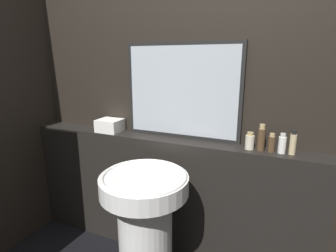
{
  "coord_description": "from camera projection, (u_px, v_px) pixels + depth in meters",
  "views": [
    {
      "loc": [
        0.77,
        -0.37,
        1.47
      ],
      "look_at": [
        0.09,
        1.19,
        1.04
      ],
      "focal_mm": 28.0,
      "sensor_mm": 36.0,
      "label": 1
    }
  ],
  "objects": [
    {
      "name": "mirror",
      "position": [
        182.0,
        91.0,
        1.83
      ],
      "size": [
        0.84,
        0.03,
        0.67
      ],
      "color": "black",
      "rests_on": "vanity_counter"
    },
    {
      "name": "shampoo_bottle",
      "position": [
        250.0,
        141.0,
        1.65
      ],
      "size": [
        0.06,
        0.06,
        0.11
      ],
      "color": "beige",
      "rests_on": "vanity_counter"
    },
    {
      "name": "conditioner_bottle",
      "position": [
        261.0,
        138.0,
        1.62
      ],
      "size": [
        0.05,
        0.05,
        0.17
      ],
      "color": "#4C3823",
      "rests_on": "vanity_counter"
    },
    {
      "name": "vanity_counter",
      "position": [
        162.0,
        195.0,
        2.01
      ],
      "size": [
        2.21,
        0.18,
        0.92
      ],
      "color": "black",
      "rests_on": "ground_plane"
    },
    {
      "name": "pedestal_sink",
      "position": [
        145.0,
        227.0,
        1.58
      ],
      "size": [
        0.52,
        0.52,
        0.83
      ],
      "color": "white",
      "rests_on": "ground_plane"
    },
    {
      "name": "towel_stack",
      "position": [
        110.0,
        125.0,
        2.06
      ],
      "size": [
        0.18,
        0.16,
        0.1
      ],
      "color": "white",
      "rests_on": "vanity_counter"
    },
    {
      "name": "body_wash_bottle",
      "position": [
        282.0,
        144.0,
        1.58
      ],
      "size": [
        0.04,
        0.04,
        0.12
      ],
      "color": "white",
      "rests_on": "vanity_counter"
    },
    {
      "name": "lotion_bottle",
      "position": [
        271.0,
        143.0,
        1.6
      ],
      "size": [
        0.04,
        0.04,
        0.12
      ],
      "color": "#4C3823",
      "rests_on": "vanity_counter"
    },
    {
      "name": "hand_soap_bottle",
      "position": [
        293.0,
        143.0,
        1.55
      ],
      "size": [
        0.04,
        0.04,
        0.15
      ],
      "color": "#C6B284",
      "rests_on": "vanity_counter"
    },
    {
      "name": "wall_back",
      "position": [
        168.0,
        90.0,
        1.92
      ],
      "size": [
        8.0,
        0.06,
        2.5
      ],
      "color": "black",
      "rests_on": "ground_plane"
    }
  ]
}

